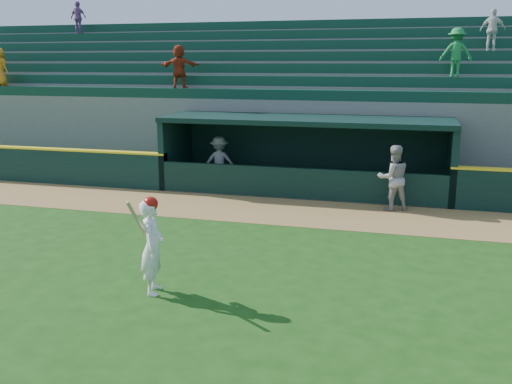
# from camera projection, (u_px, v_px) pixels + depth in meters

# --- Properties ---
(ground) EXTENTS (120.00, 120.00, 0.00)m
(ground) POSITION_uv_depth(u_px,v_px,m) (235.00, 269.00, 11.86)
(ground) COLOR #194310
(ground) RESTS_ON ground
(warning_track) EXTENTS (40.00, 3.00, 0.01)m
(warning_track) POSITION_uv_depth(u_px,v_px,m) (287.00, 211.00, 16.46)
(warning_track) COLOR olive
(warning_track) RESTS_ON ground
(dugout_player_front) EXTENTS (1.12, 0.99, 1.90)m
(dugout_player_front) POSITION_uv_depth(u_px,v_px,m) (393.00, 178.00, 16.45)
(dugout_player_front) COLOR #9E9E99
(dugout_player_front) RESTS_ON ground
(dugout_player_inside) EXTENTS (1.24, 0.92, 1.72)m
(dugout_player_inside) POSITION_uv_depth(u_px,v_px,m) (219.00, 161.00, 19.74)
(dugout_player_inside) COLOR #A3A39E
(dugout_player_inside) RESTS_ON ground
(dugout) EXTENTS (9.40, 2.80, 2.46)m
(dugout) POSITION_uv_depth(u_px,v_px,m) (307.00, 150.00, 19.08)
(dugout) COLOR slate
(dugout) RESTS_ON ground
(stands) EXTENTS (34.50, 6.29, 6.97)m
(stands) POSITION_uv_depth(u_px,v_px,m) (328.00, 108.00, 23.14)
(stands) COLOR slate
(stands) RESTS_ON ground
(batter_at_plate) EXTENTS (0.59, 0.85, 1.86)m
(batter_at_plate) POSITION_uv_depth(u_px,v_px,m) (152.00, 245.00, 10.48)
(batter_at_plate) COLOR white
(batter_at_plate) RESTS_ON ground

